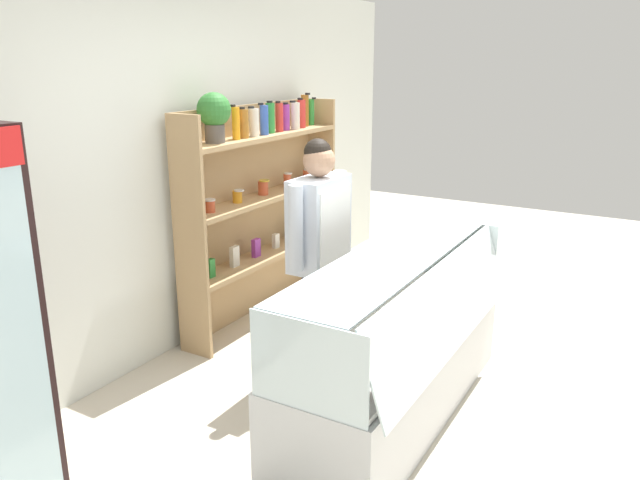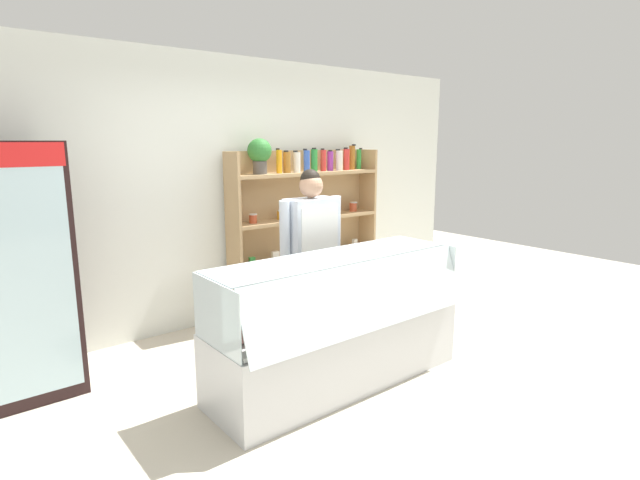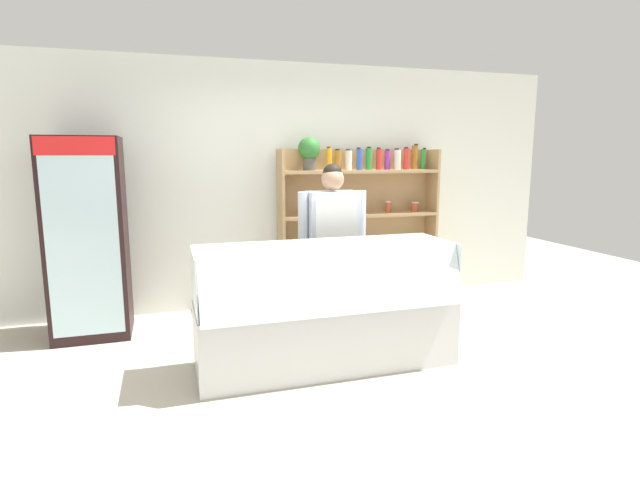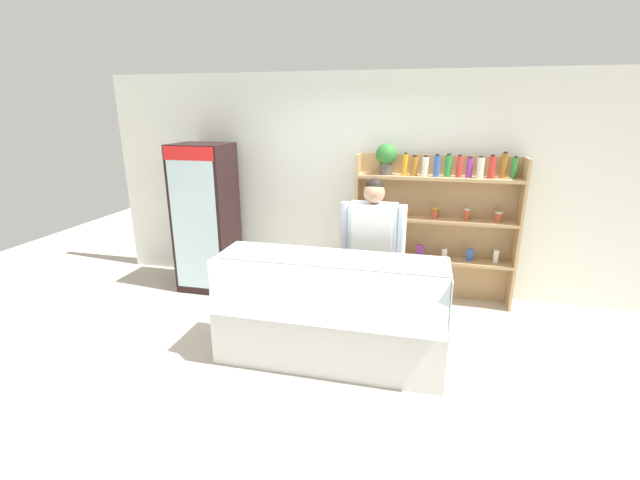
# 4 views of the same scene
# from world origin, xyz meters

# --- Properties ---
(ground_plane) EXTENTS (12.00, 12.00, 0.00)m
(ground_plane) POSITION_xyz_m (0.00, 0.00, 0.00)
(ground_plane) COLOR beige
(back_wall) EXTENTS (6.80, 0.10, 2.70)m
(back_wall) POSITION_xyz_m (0.00, 2.01, 1.35)
(back_wall) COLOR silver
(back_wall) RESTS_ON ground
(shelving_unit) EXTENTS (1.87, 0.29, 1.89)m
(shelving_unit) POSITION_xyz_m (0.86, 1.78, 1.05)
(shelving_unit) COLOR tan
(shelving_unit) RESTS_ON ground
(deli_display_case) EXTENTS (2.07, 0.72, 1.01)m
(deli_display_case) POSITION_xyz_m (-0.02, 0.15, 0.31)
(deli_display_case) COLOR silver
(deli_display_case) RESTS_ON ground
(shop_clerk) EXTENTS (0.66, 0.25, 1.62)m
(shop_clerk) POSITION_xyz_m (0.27, 0.85, 0.96)
(shop_clerk) COLOR #2D2D38
(shop_clerk) RESTS_ON ground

